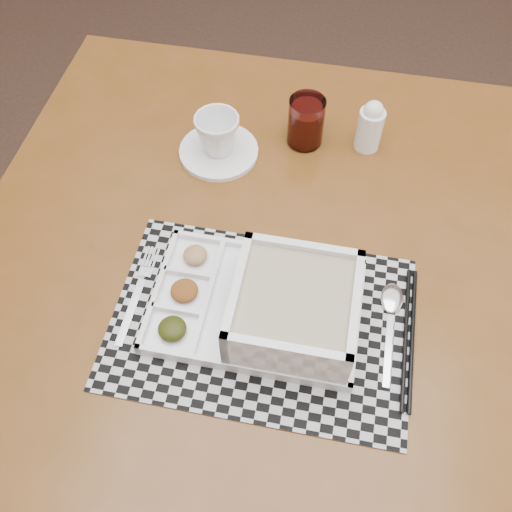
# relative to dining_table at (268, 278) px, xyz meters

# --- Properties ---
(floor) EXTENTS (5.00, 5.00, 0.00)m
(floor) POSITION_rel_dining_table_xyz_m (0.01, 0.48, -0.69)
(floor) COLOR #321E19
(floor) RESTS_ON ground
(dining_table) EXTENTS (1.05, 1.05, 0.77)m
(dining_table) POSITION_rel_dining_table_xyz_m (0.00, 0.00, 0.00)
(dining_table) COLOR #52330F
(dining_table) RESTS_ON ground
(placemat) EXTENTS (0.47, 0.33, 0.00)m
(placemat) POSITION_rel_dining_table_xyz_m (0.02, -0.13, 0.08)
(placemat) COLOR #B2B2BA
(placemat) RESTS_ON dining_table
(serving_tray) EXTENTS (0.33, 0.23, 0.10)m
(serving_tray) POSITION_rel_dining_table_xyz_m (0.05, -0.12, 0.12)
(serving_tray) COLOR white
(serving_tray) RESTS_ON placemat
(fork) EXTENTS (0.02, 0.19, 0.00)m
(fork) POSITION_rel_dining_table_xyz_m (-0.19, -0.12, 0.08)
(fork) COLOR silver
(fork) RESTS_ON placemat
(spoon) EXTENTS (0.04, 0.18, 0.01)m
(spoon) POSITION_rel_dining_table_xyz_m (0.21, -0.06, 0.08)
(spoon) COLOR silver
(spoon) RESTS_ON placemat
(chopsticks) EXTENTS (0.02, 0.24, 0.01)m
(chopsticks) POSITION_rel_dining_table_xyz_m (0.24, -0.11, 0.09)
(chopsticks) COLOR black
(chopsticks) RESTS_ON placemat
(saucer) EXTENTS (0.15, 0.15, 0.01)m
(saucer) POSITION_rel_dining_table_xyz_m (-0.14, 0.21, 0.08)
(saucer) COLOR white
(saucer) RESTS_ON dining_table
(cup) EXTENTS (0.11, 0.11, 0.08)m
(cup) POSITION_rel_dining_table_xyz_m (-0.14, 0.21, 0.13)
(cup) COLOR white
(cup) RESTS_ON saucer
(juice_glass) EXTENTS (0.07, 0.07, 0.10)m
(juice_glass) POSITION_rel_dining_table_xyz_m (0.01, 0.27, 0.12)
(juice_glass) COLOR white
(juice_glass) RESTS_ON dining_table
(creamer_bottle) EXTENTS (0.05, 0.05, 0.11)m
(creamer_bottle) POSITION_rel_dining_table_xyz_m (0.13, 0.29, 0.13)
(creamer_bottle) COLOR white
(creamer_bottle) RESTS_ON dining_table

